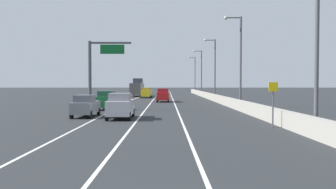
# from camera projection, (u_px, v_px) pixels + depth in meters

# --- Properties ---
(ground_plane) EXTENTS (320.00, 320.00, 0.00)m
(ground_plane) POSITION_uv_depth(u_px,v_px,m) (165.00, 98.00, 70.64)
(ground_plane) COLOR #26282B
(lane_stripe_left) EXTENTS (0.16, 130.00, 0.00)m
(lane_stripe_left) POSITION_uv_depth(u_px,v_px,m) (134.00, 100.00, 61.62)
(lane_stripe_left) COLOR silver
(lane_stripe_left) RESTS_ON ground_plane
(lane_stripe_center) EXTENTS (0.16, 130.00, 0.00)m
(lane_stripe_center) POSITION_uv_depth(u_px,v_px,m) (153.00, 100.00, 61.64)
(lane_stripe_center) COLOR silver
(lane_stripe_center) RESTS_ON ground_plane
(lane_stripe_right) EXTENTS (0.16, 130.00, 0.00)m
(lane_stripe_right) POSITION_uv_depth(u_px,v_px,m) (173.00, 100.00, 61.66)
(lane_stripe_right) COLOR silver
(lane_stripe_right) RESTS_ON ground_plane
(jersey_barrier_right) EXTENTS (0.60, 120.00, 1.10)m
(jersey_barrier_right) POSITION_uv_depth(u_px,v_px,m) (225.00, 101.00, 46.68)
(jersey_barrier_right) COLOR #9E998E
(jersey_barrier_right) RESTS_ON ground_plane
(overhead_sign_gantry) EXTENTS (4.68, 0.36, 7.50)m
(overhead_sign_gantry) POSITION_uv_depth(u_px,v_px,m) (97.00, 67.00, 37.59)
(overhead_sign_gantry) COLOR #47474C
(overhead_sign_gantry) RESTS_ON ground_plane
(speed_advisory_sign) EXTENTS (0.60, 0.11, 3.00)m
(speed_advisory_sign) POSITION_uv_depth(u_px,v_px,m) (273.00, 101.00, 22.84)
(speed_advisory_sign) COLOR #4C4C51
(speed_advisory_sign) RESTS_ON ground_plane
(lamp_post_right_near) EXTENTS (2.14, 0.44, 10.91)m
(lamp_post_right_near) POSITION_uv_depth(u_px,v_px,m) (313.00, 26.00, 19.82)
(lamp_post_right_near) COLOR #4C4C51
(lamp_post_right_near) RESTS_ON ground_plane
(lamp_post_right_second) EXTENTS (2.14, 0.44, 10.91)m
(lamp_post_right_second) POSITION_uv_depth(u_px,v_px,m) (239.00, 56.00, 41.23)
(lamp_post_right_second) COLOR #4C4C51
(lamp_post_right_second) RESTS_ON ground_plane
(lamp_post_right_third) EXTENTS (2.14, 0.44, 10.91)m
(lamp_post_right_third) POSITION_uv_depth(u_px,v_px,m) (214.00, 65.00, 62.64)
(lamp_post_right_third) COLOR #4C4C51
(lamp_post_right_third) RESTS_ON ground_plane
(lamp_post_right_fourth) EXTENTS (2.14, 0.44, 10.91)m
(lamp_post_right_fourth) POSITION_uv_depth(u_px,v_px,m) (200.00, 70.00, 84.04)
(lamp_post_right_fourth) COLOR #4C4C51
(lamp_post_right_fourth) RESTS_ON ground_plane
(lamp_post_right_fifth) EXTENTS (2.14, 0.44, 10.91)m
(lamp_post_right_fifth) POSITION_uv_depth(u_px,v_px,m) (194.00, 72.00, 105.45)
(lamp_post_right_fifth) COLOR #4C4C51
(lamp_post_right_fifth) RESTS_ON ground_plane
(car_silver_0) EXTENTS (1.98, 4.44, 2.12)m
(car_silver_0) POSITION_uv_depth(u_px,v_px,m) (121.00, 106.00, 28.62)
(car_silver_0) COLOR #B7B7BC
(car_silver_0) RESTS_ON ground_plane
(car_gray_1) EXTENTS (1.79, 4.35, 1.92)m
(car_gray_1) POSITION_uv_depth(u_px,v_px,m) (86.00, 106.00, 30.19)
(car_gray_1) COLOR slate
(car_gray_1) RESTS_ON ground_plane
(car_white_2) EXTENTS (1.87, 4.46, 1.98)m
(car_white_2) POSITION_uv_depth(u_px,v_px,m) (141.00, 91.00, 91.83)
(car_white_2) COLOR white
(car_white_2) RESTS_ON ground_plane
(car_red_3) EXTENTS (1.97, 4.47, 2.12)m
(car_red_3) POSITION_uv_depth(u_px,v_px,m) (163.00, 95.00, 54.31)
(car_red_3) COLOR red
(car_red_3) RESTS_ON ground_plane
(car_green_4) EXTENTS (1.98, 4.80, 2.07)m
(car_green_4) POSITION_uv_depth(u_px,v_px,m) (107.00, 100.00, 38.90)
(car_green_4) COLOR #196033
(car_green_4) RESTS_ON ground_plane
(car_yellow_5) EXTENTS (2.06, 4.85, 2.06)m
(car_yellow_5) POSITION_uv_depth(u_px,v_px,m) (147.00, 93.00, 69.00)
(car_yellow_5) COLOR gold
(car_yellow_5) RESTS_ON ground_plane
(box_truck) EXTENTS (2.58, 9.24, 4.03)m
(box_truck) POSITION_uv_depth(u_px,v_px,m) (137.00, 88.00, 77.54)
(box_truck) COLOR #4C4C51
(box_truck) RESTS_ON ground_plane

